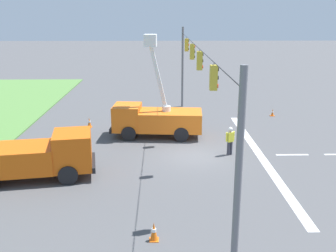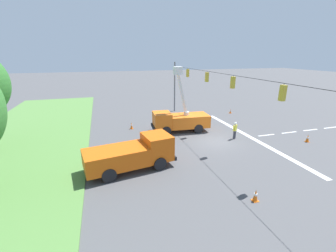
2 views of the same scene
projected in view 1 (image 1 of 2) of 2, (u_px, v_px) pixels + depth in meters
ground_plane at (194, 155)px, 23.99m from camera, size 200.00×200.00×0.00m
lane_markings at (284, 155)px, 24.10m from camera, size 17.60×15.25×0.01m
signal_gantry at (195, 81)px, 22.77m from camera, size 26.20×0.33×7.20m
utility_truck_bucket_lift at (155, 117)px, 27.36m from camera, size 2.85×6.43×7.03m
utility_truck_support_near at (34, 156)px, 20.40m from camera, size 3.47×6.88×2.40m
road_worker at (230, 139)px, 23.85m from camera, size 0.41×0.58×1.77m
traffic_cone_foreground_left at (89, 122)px, 29.76m from camera, size 0.36×0.36×0.77m
traffic_cone_foreground_right at (273, 113)px, 33.07m from camera, size 0.36×0.36×0.61m
traffic_cone_mid_right at (154, 231)px, 14.98m from camera, size 0.36×0.36×0.76m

